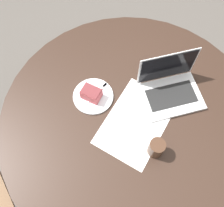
{
  "coord_description": "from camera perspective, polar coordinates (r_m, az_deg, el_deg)",
  "views": [
    {
      "loc": [
        0.37,
        0.36,
        1.94
      ],
      "look_at": [
        0.05,
        -0.1,
        0.75
      ],
      "focal_mm": 42.0,
      "sensor_mm": 36.0,
      "label": 1
    }
  ],
  "objects": [
    {
      "name": "ground_plane",
      "position": [
        2.0,
        2.87,
        -10.89
      ],
      "size": [
        12.0,
        12.0,
        0.0
      ],
      "primitive_type": "plane",
      "color": "#4C4742"
    },
    {
      "name": "dining_table",
      "position": [
        1.43,
        3.97,
        -4.68
      ],
      "size": [
        1.34,
        1.34,
        0.71
      ],
      "color": "black",
      "rests_on": "ground_plane"
    },
    {
      "name": "paper_document",
      "position": [
        1.32,
        5.31,
        -3.95
      ],
      "size": [
        0.5,
        0.43,
        0.0
      ],
      "rotation": [
        0.0,
        0.0,
        0.42
      ],
      "color": "white",
      "rests_on": "dining_table"
    },
    {
      "name": "plate",
      "position": [
        1.37,
        -4.12,
        1.59
      ],
      "size": [
        0.21,
        0.21,
        0.01
      ],
      "color": "silver",
      "rests_on": "dining_table"
    },
    {
      "name": "cake_slice",
      "position": [
        1.33,
        -4.53,
        2.16
      ],
      "size": [
        0.11,
        0.12,
        0.06
      ],
      "rotation": [
        0.0,
        0.0,
        5.2
      ],
      "color": "#B74C51",
      "rests_on": "plate"
    },
    {
      "name": "fork",
      "position": [
        1.37,
        -3.04,
        2.58
      ],
      "size": [
        0.17,
        0.06,
        0.0
      ],
      "rotation": [
        0.0,
        0.0,
        9.66
      ],
      "color": "silver",
      "rests_on": "plate"
    },
    {
      "name": "coffee_glass",
      "position": [
        1.23,
        9.61,
        -9.53
      ],
      "size": [
        0.07,
        0.07,
        0.1
      ],
      "color": "#3D2619",
      "rests_on": "dining_table"
    },
    {
      "name": "laptop",
      "position": [
        1.38,
        12.54,
        3.13
      ],
      "size": [
        0.37,
        0.32,
        0.22
      ],
      "rotation": [
        0.0,
        0.0,
        5.92
      ],
      "color": "silver",
      "rests_on": "dining_table"
    }
  ]
}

